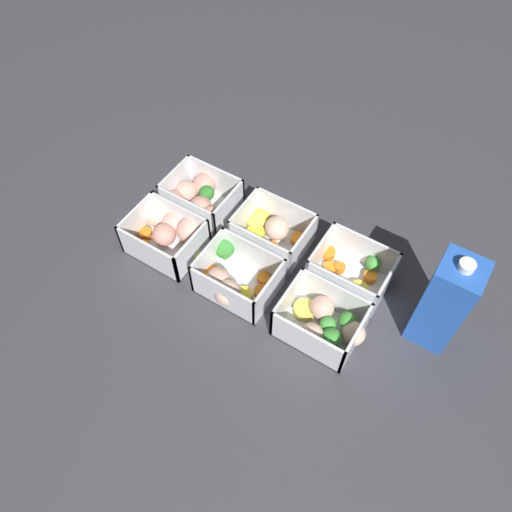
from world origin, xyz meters
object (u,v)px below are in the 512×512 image
object	(u,v)px
container_near_left	(170,232)
container_far_center	(272,232)
container_far_right	(352,272)
container_near_center	(231,279)
juice_carton	(444,302)
container_near_right	(325,324)
container_far_left	(198,198)

from	to	relation	value
container_near_left	container_far_center	xyz separation A→B (m)	(0.16, 0.10, -0.00)
container_far_right	container_near_center	bearing A→B (deg)	-143.75
container_near_center	juice_carton	bearing A→B (deg)	17.45
container_far_right	juice_carton	xyz separation A→B (m)	(0.16, -0.02, 0.07)
container_near_center	juice_carton	world-z (taller)	juice_carton
container_near_center	container_far_right	xyz separation A→B (m)	(0.17, 0.13, -0.00)
container_near_left	container_near_right	xyz separation A→B (m)	(0.34, -0.02, -0.00)
container_near_center	container_far_right	world-z (taller)	same
container_near_center	container_far_left	world-z (taller)	same
container_near_right	juice_carton	xyz separation A→B (m)	(0.15, 0.09, 0.07)
container_near_right	container_far_right	world-z (taller)	same
container_far_left	container_far_right	xyz separation A→B (m)	(0.33, 0.01, -0.00)
container_near_left	container_near_right	size ratio (longest dim) A/B	1.05
container_near_right	juice_carton	distance (m)	0.19
container_far_left	container_far_center	distance (m)	0.17
container_near_left	juice_carton	distance (m)	0.50
juice_carton	container_far_right	bearing A→B (deg)	171.25
juice_carton	container_near_left	bearing A→B (deg)	-170.83
container_far_right	container_near_left	bearing A→B (deg)	-162.74
container_far_right	container_near_right	bearing A→B (deg)	-86.47
container_near_left	container_far_center	distance (m)	0.19
container_far_right	container_far_center	bearing A→B (deg)	179.30
container_near_right	juice_carton	bearing A→B (deg)	32.51
container_far_center	container_far_right	world-z (taller)	same
container_near_right	container_far_left	bearing A→B (deg)	161.67
container_near_center	container_far_right	bearing A→B (deg)	36.25
container_near_center	container_near_right	bearing A→B (deg)	2.88
container_near_center	container_far_left	bearing A→B (deg)	142.60
container_near_right	container_near_left	bearing A→B (deg)	177.21
container_near_center	juice_carton	size ratio (longest dim) A/B	0.69
juice_carton	container_far_center	bearing A→B (deg)	175.40
container_near_left	container_near_right	bearing A→B (deg)	-2.79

